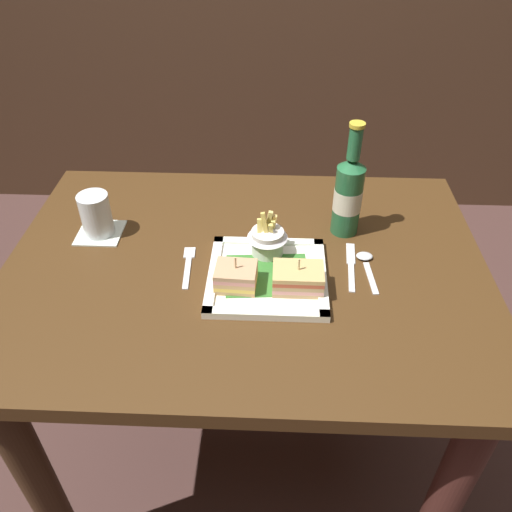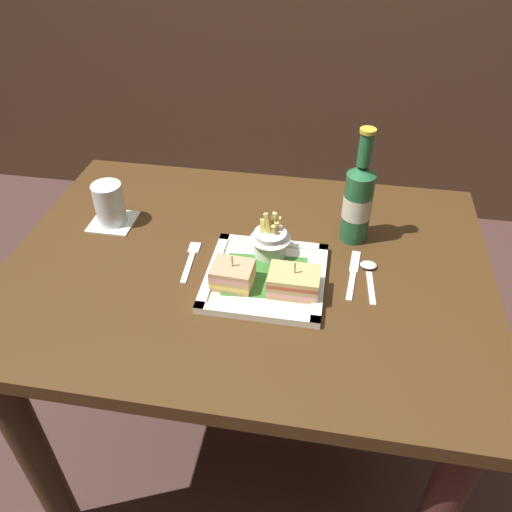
{
  "view_description": "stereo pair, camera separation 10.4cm",
  "coord_description": "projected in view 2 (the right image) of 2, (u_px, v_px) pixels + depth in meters",
  "views": [
    {
      "loc": [
        0.06,
        -0.84,
        1.44
      ],
      "look_at": [
        0.02,
        -0.02,
        0.79
      ],
      "focal_mm": 35.9,
      "sensor_mm": 36.0,
      "label": 1
    },
    {
      "loc": [
        0.16,
        -0.82,
        1.44
      ],
      "look_at": [
        0.02,
        -0.02,
        0.79
      ],
      "focal_mm": 35.9,
      "sensor_mm": 36.0,
      "label": 2
    }
  ],
  "objects": [
    {
      "name": "sandwich_half_left",
      "position": [
        233.0,
        275.0,
        1.01
      ],
      "size": [
        0.08,
        0.07,
        0.07
      ],
      "color": "tan",
      "rests_on": "square_plate"
    },
    {
      "name": "spoon",
      "position": [
        369.0,
        271.0,
        1.06
      ],
      "size": [
        0.04,
        0.13,
        0.01
      ],
      "color": "silver",
      "rests_on": "dining_table"
    },
    {
      "name": "fries_cup",
      "position": [
        270.0,
        238.0,
        1.07
      ],
      "size": [
        0.09,
        0.09,
        0.1
      ],
      "color": "silver",
      "rests_on": "square_plate"
    },
    {
      "name": "fork",
      "position": [
        191.0,
        259.0,
        1.1
      ],
      "size": [
        0.03,
        0.14,
        0.0
      ],
      "color": "silver",
      "rests_on": "dining_table"
    },
    {
      "name": "water_glass",
      "position": [
        110.0,
        205.0,
        1.18
      ],
      "size": [
        0.07,
        0.07,
        0.1
      ],
      "color": "silver",
      "rests_on": "dining_table"
    },
    {
      "name": "dining_table",
      "position": [
        248.0,
        313.0,
        1.18
      ],
      "size": [
        1.03,
        0.75,
        0.75
      ],
      "color": "#452B14",
      "rests_on": "ground_plane"
    },
    {
      "name": "beer_bottle",
      "position": [
        358.0,
        200.0,
        1.1
      ],
      "size": [
        0.06,
        0.06,
        0.26
      ],
      "color": "#235C36",
      "rests_on": "dining_table"
    },
    {
      "name": "ground_plane",
      "position": [
        250.0,
        451.0,
        1.56
      ],
      "size": [
        6.0,
        6.0,
        0.0
      ],
      "primitive_type": "plane",
      "color": "#452C28"
    },
    {
      "name": "drink_coaster",
      "position": [
        113.0,
        222.0,
        1.2
      ],
      "size": [
        0.1,
        0.1,
        0.0
      ],
      "primitive_type": "cube",
      "color": "silver",
      "rests_on": "dining_table"
    },
    {
      "name": "square_plate",
      "position": [
        266.0,
        277.0,
        1.04
      ],
      "size": [
        0.24,
        0.24,
        0.02
      ],
      "color": "white",
      "rests_on": "dining_table"
    },
    {
      "name": "knife",
      "position": [
        353.0,
        272.0,
        1.06
      ],
      "size": [
        0.03,
        0.16,
        0.0
      ],
      "color": "silver",
      "rests_on": "dining_table"
    },
    {
      "name": "sandwich_half_right",
      "position": [
        294.0,
        282.0,
        0.99
      ],
      "size": [
        0.1,
        0.07,
        0.07
      ],
      "color": "tan",
      "rests_on": "square_plate"
    }
  ]
}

